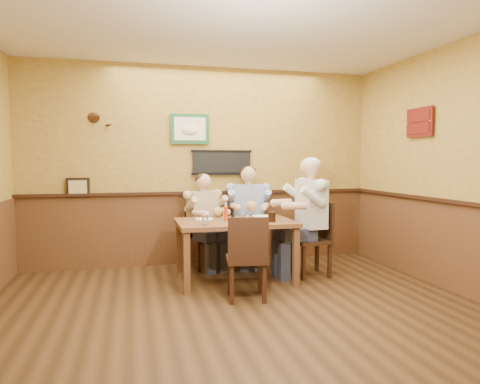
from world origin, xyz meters
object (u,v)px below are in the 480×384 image
Objects in this scene: hot_sauce_bottle at (226,213)px; salt_shaker at (225,217)px; diner_white_elder at (311,223)px; diner_blue_polo at (248,220)px; water_glass_mid at (249,218)px; cola_tumbler at (272,217)px; water_glass_left at (205,220)px; dining_table at (235,228)px; pepper_shaker at (233,218)px; diner_tan_shirt at (203,226)px; chair_right_end at (311,239)px; chair_near_side at (246,257)px; chair_back_right at (248,234)px; chair_back_left at (203,239)px.

hot_sauce_bottle reaches higher than salt_shaker.
diner_blue_polo is at bearing -143.64° from diner_white_elder.
diner_white_elder is 0.94m from water_glass_mid.
water_glass_left is at bearing -177.09° from cola_tumbler.
pepper_shaker is (-0.05, -0.09, 0.14)m from dining_table.
diner_white_elder is (1.28, -0.72, 0.10)m from diner_tan_shirt.
pepper_shaker reaches higher than dining_table.
chair_right_end reaches higher than water_glass_mid.
hot_sauce_bottle is at bearing -92.01° from chair_right_end.
chair_near_side is at bearing -58.30° from chair_right_end.
chair_back_right is 1.13m from water_glass_mid.
chair_back_right is 0.98m from salt_shaker.
water_glass_mid is at bearing -76.30° from chair_right_end.
salt_shaker is at bearing -74.89° from chair_near_side.
cola_tumbler reaches higher than salt_shaker.
chair_back_right reaches higher than pepper_shaker.
hot_sauce_bottle is (-0.50, -0.78, 0.41)m from chair_back_right.
chair_right_end reaches higher than hot_sauce_bottle.
hot_sauce_bottle is (-1.11, 0.00, 0.17)m from diner_white_elder.
diner_white_elder is at bearing 15.66° from water_glass_mid.
chair_right_end is 1.48m from water_glass_left.
diner_white_elder reaches higher than pepper_shaker.
chair_right_end is at bearing 21.54° from cola_tumbler.
water_glass_left is at bearing -146.79° from dining_table.
hot_sauce_bottle reaches higher than pepper_shaker.
water_glass_mid reaches higher than pepper_shaker.
chair_right_end is at bearing 15.66° from water_glass_mid.
dining_table is at bearing 149.97° from cola_tumbler.
chair_right_end is (0.62, -0.78, 0.04)m from chair_back_right.
salt_shaker is at bearing -93.13° from diner_white_elder.
water_glass_left is 0.91× the size of cola_tumbler.
diner_white_elder is 15.41× the size of salt_shaker.
diner_tan_shirt is (0.00, 0.00, 0.18)m from chair_back_left.
pepper_shaker is at bearing -94.48° from chair_back_left.
chair_near_side is 0.66× the size of diner_white_elder.
chair_near_side is 1.44m from diner_tan_shirt.
water_glass_mid is (0.38, -0.97, 0.22)m from diner_tan_shirt.
chair_back_right is 0.92× the size of chair_right_end.
chair_back_right is 1.05m from pepper_shaker.
salt_shaker is (-0.52, 0.26, -0.02)m from cola_tumbler.
salt_shaker is at bearing -114.10° from chair_back_right.
pepper_shaker is at bearing -60.20° from salt_shaker.
diner_tan_shirt is 0.93× the size of diner_blue_polo.
chair_back_left is at bearing -121.52° from chair_right_end.
salt_shaker is 0.95× the size of pepper_shaker.
water_glass_mid is (-0.89, -0.25, 0.13)m from diner_white_elder.
diner_blue_polo is (0.00, 0.00, 0.19)m from chair_back_right.
diner_tan_shirt is at bearing 102.79° from hot_sauce_bottle.
diner_blue_polo is at bearing 56.22° from salt_shaker.
diner_white_elder reaches higher than chair_right_end.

